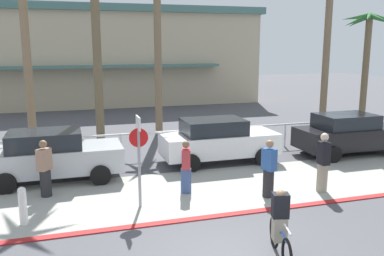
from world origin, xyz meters
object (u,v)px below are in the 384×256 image
(palm_tree_3, at_px, (23,6))
(palm_tree_6, at_px, (329,9))
(stop_sign_bike_lane, at_px, (139,149))
(palm_tree_5, at_px, (157,23))
(pedestrian_0, at_px, (186,169))
(palm_tree_7, at_px, (367,39))
(cyclist_blue_0, at_px, (280,226))
(bollard_2, at_px, (23,206))
(car_silver_1, at_px, (52,155))
(pedestrian_1, at_px, (269,171))
(pedestrian_3, at_px, (45,171))
(car_white_2, at_px, (218,140))
(pedestrian_2, at_px, (323,165))
(car_black_3, at_px, (349,134))

(palm_tree_3, height_order, palm_tree_6, palm_tree_6)
(stop_sign_bike_lane, relative_size, palm_tree_3, 0.33)
(palm_tree_5, xyz_separation_m, pedestrian_0, (-1.06, -8.61, -4.72))
(palm_tree_7, relative_size, cyclist_blue_0, 3.48)
(stop_sign_bike_lane, height_order, bollard_2, stop_sign_bike_lane)
(palm_tree_3, xyz_separation_m, car_silver_1, (0.95, -5.38, -5.16))
(pedestrian_1, relative_size, pedestrian_3, 1.01)
(palm_tree_7, relative_size, car_white_2, 1.40)
(stop_sign_bike_lane, xyz_separation_m, palm_tree_6, (11.33, 8.14, 4.56))
(pedestrian_0, relative_size, pedestrian_3, 0.95)
(stop_sign_bike_lane, relative_size, car_silver_1, 0.58)
(pedestrian_3, bearing_deg, bollard_2, -103.43)
(palm_tree_5, height_order, car_silver_1, palm_tree_5)
(pedestrian_2, bearing_deg, car_black_3, 44.27)
(pedestrian_2, bearing_deg, pedestrian_3, 166.00)
(palm_tree_6, height_order, car_silver_1, palm_tree_6)
(car_silver_1, xyz_separation_m, car_black_3, (11.52, 0.02, 0.00))
(car_black_3, relative_size, pedestrian_3, 2.55)
(car_white_2, relative_size, cyclist_blue_0, 2.48)
(bollard_2, relative_size, palm_tree_5, 0.13)
(palm_tree_6, xyz_separation_m, car_silver_1, (-13.69, -5.04, -5.36))
(palm_tree_5, xyz_separation_m, car_white_2, (1.04, -5.72, -4.59))
(pedestrian_2, xyz_separation_m, pedestrian_3, (-8.06, 2.01, -0.06))
(palm_tree_7, distance_m, car_black_3, 8.50)
(pedestrian_1, height_order, pedestrian_2, pedestrian_2)
(palm_tree_7, relative_size, pedestrian_3, 3.58)
(bollard_2, distance_m, car_silver_1, 3.49)
(stop_sign_bike_lane, distance_m, pedestrian_3, 3.12)
(palm_tree_5, height_order, pedestrian_0, palm_tree_5)
(palm_tree_5, relative_size, palm_tree_6, 0.90)
(pedestrian_0, bearing_deg, car_white_2, 53.93)
(stop_sign_bike_lane, bearing_deg, pedestrian_2, -4.17)
(car_white_2, xyz_separation_m, cyclist_blue_0, (-1.27, -7.15, -0.18))
(palm_tree_5, height_order, palm_tree_6, palm_tree_6)
(palm_tree_6, xyz_separation_m, palm_tree_7, (2.94, 0.55, -1.50))
(palm_tree_6, xyz_separation_m, car_black_3, (-2.17, -5.02, -5.36))
(bollard_2, xyz_separation_m, car_silver_1, (0.62, 3.42, 0.35))
(stop_sign_bike_lane, xyz_separation_m, pedestrian_3, (-2.52, 1.61, -0.88))
(pedestrian_2, bearing_deg, pedestrian_1, 178.03)
(palm_tree_5, relative_size, car_silver_1, 1.75)
(palm_tree_3, distance_m, pedestrian_3, 8.68)
(stop_sign_bike_lane, height_order, car_black_3, stop_sign_bike_lane)
(palm_tree_6, xyz_separation_m, car_white_2, (-7.70, -4.56, -5.36))
(car_silver_1, bearing_deg, palm_tree_6, 20.21)
(stop_sign_bike_lane, distance_m, car_white_2, 5.17)
(bollard_2, distance_m, palm_tree_7, 19.92)
(pedestrian_0, relative_size, pedestrian_2, 0.88)
(bollard_2, height_order, pedestrian_1, pedestrian_1)
(cyclist_blue_0, height_order, pedestrian_2, pedestrian_2)
(cyclist_blue_0, bearing_deg, palm_tree_3, 115.20)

